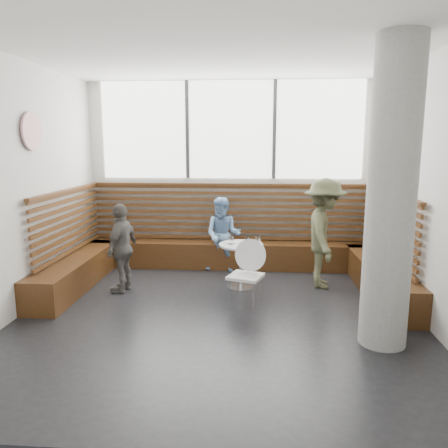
# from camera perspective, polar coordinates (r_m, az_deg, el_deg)

# --- Properties ---
(room) EXTENTS (5.00, 5.00, 3.20)m
(room) POSITION_cam_1_polar(r_m,az_deg,el_deg) (5.23, -0.84, 4.52)
(room) COLOR silver
(room) RESTS_ON ground
(booth) EXTENTS (5.00, 2.50, 1.44)m
(booth) POSITION_cam_1_polar(r_m,az_deg,el_deg) (7.18, 0.48, -3.55)
(booth) COLOR #3E230F
(booth) RESTS_ON ground
(concrete_column) EXTENTS (0.50, 0.50, 3.20)m
(concrete_column) POSITION_cam_1_polar(r_m,az_deg,el_deg) (4.81, 21.01, 3.30)
(concrete_column) COLOR gray
(concrete_column) RESTS_ON ground
(wall_art) EXTENTS (0.03, 0.50, 0.50)m
(wall_art) POSITION_cam_1_polar(r_m,az_deg,el_deg) (6.31, -23.81, 11.02)
(wall_art) COLOR white
(wall_art) RESTS_ON room
(cafe_table) EXTENTS (0.66, 0.66, 0.68)m
(cafe_table) POSITION_cam_1_polar(r_m,az_deg,el_deg) (6.53, 2.24, -4.27)
(cafe_table) COLOR silver
(cafe_table) RESTS_ON ground
(cafe_chair) EXTENTS (0.43, 0.42, 0.90)m
(cafe_chair) POSITION_cam_1_polar(r_m,az_deg,el_deg) (5.77, 2.86, -5.83)
(cafe_chair) COLOR white
(cafe_chair) RESTS_ON ground
(adult_man) EXTENTS (0.70, 1.11, 1.65)m
(adult_man) POSITION_cam_1_polar(r_m,az_deg,el_deg) (6.69, 12.95, -1.20)
(adult_man) COLOR #4F5237
(adult_man) RESTS_ON ground
(child_back) EXTENTS (0.68, 0.57, 1.27)m
(child_back) POSITION_cam_1_polar(r_m,az_deg,el_deg) (7.32, -0.11, -1.45)
(child_back) COLOR #7EA9DB
(child_back) RESTS_ON ground
(child_left) EXTENTS (0.46, 0.81, 1.30)m
(child_left) POSITION_cam_1_polar(r_m,az_deg,el_deg) (6.53, -13.16, -3.05)
(child_left) COLOR #5F5B56
(child_left) RESTS_ON ground
(plate_near) EXTENTS (0.21, 0.21, 0.01)m
(plate_near) POSITION_cam_1_polar(r_m,az_deg,el_deg) (6.58, 0.95, -2.36)
(plate_near) COLOR white
(plate_near) RESTS_ON cafe_table
(plate_far) EXTENTS (0.20, 0.20, 0.01)m
(plate_far) POSITION_cam_1_polar(r_m,az_deg,el_deg) (6.57, 2.99, -2.40)
(plate_far) COLOR white
(plate_far) RESTS_ON cafe_table
(glass_left) EXTENTS (0.08, 0.08, 0.12)m
(glass_left) POSITION_cam_1_polar(r_m,az_deg,el_deg) (6.46, 0.96, -2.13)
(glass_left) COLOR white
(glass_left) RESTS_ON cafe_table
(glass_mid) EXTENTS (0.07, 0.07, 0.11)m
(glass_mid) POSITION_cam_1_polar(r_m,az_deg,el_deg) (6.45, 3.01, -2.21)
(glass_mid) COLOR white
(glass_mid) RESTS_ON cafe_table
(glass_right) EXTENTS (0.08, 0.08, 0.12)m
(glass_right) POSITION_cam_1_polar(r_m,az_deg,el_deg) (6.52, 4.45, -2.05)
(glass_right) COLOR white
(glass_right) RESTS_ON cafe_table
(menu_card) EXTENTS (0.23, 0.17, 0.00)m
(menu_card) POSITION_cam_1_polar(r_m,az_deg,el_deg) (6.30, 2.89, -3.00)
(menu_card) COLOR #A5C64C
(menu_card) RESTS_ON cafe_table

